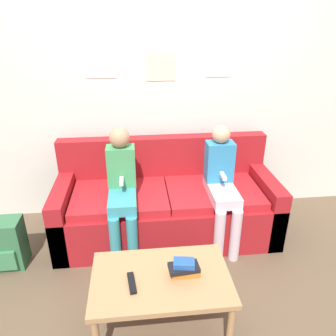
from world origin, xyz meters
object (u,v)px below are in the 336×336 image
at_px(person_left, 122,187).
at_px(tv_remote, 132,283).
at_px(coffee_table, 161,282).
at_px(person_right, 222,183).
at_px(backpack, 6,244).
at_px(couch, 166,205).

bearing_deg(person_left, tv_remote, -85.93).
height_order(coffee_table, person_right, person_right).
relative_size(coffee_table, backpack, 2.04).
distance_m(person_left, backpack, 1.06).
height_order(couch, backpack, couch).
distance_m(couch, person_right, 0.60).
bearing_deg(person_left, couch, 26.22).
bearing_deg(coffee_table, person_right, 55.10).
bearing_deg(couch, tv_remote, -106.45).
xyz_separation_m(person_left, backpack, (-0.97, -0.14, -0.40)).
distance_m(coffee_table, backpack, 1.44).
bearing_deg(backpack, couch, 13.94).
relative_size(person_left, person_right, 1.01).
height_order(person_left, backpack, person_left).
bearing_deg(coffee_table, person_left, 105.88).
xyz_separation_m(coffee_table, tv_remote, (-0.18, -0.05, 0.06)).
relative_size(person_right, tv_remote, 6.27).
relative_size(coffee_table, tv_remote, 5.08).
xyz_separation_m(couch, person_right, (0.46, -0.20, 0.31)).
bearing_deg(coffee_table, backpack, 148.94).
bearing_deg(person_right, tv_remote, -130.80).
bearing_deg(tv_remote, person_left, 87.36).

